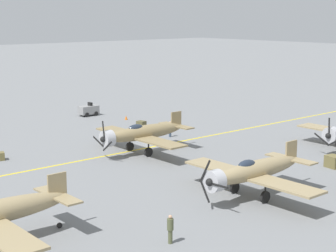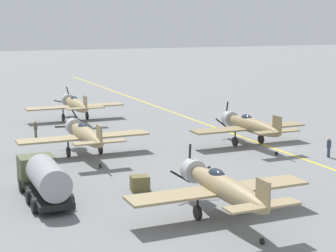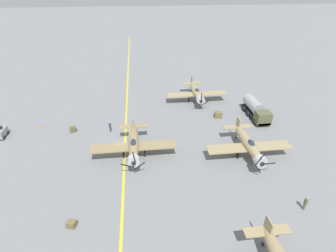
# 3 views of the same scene
# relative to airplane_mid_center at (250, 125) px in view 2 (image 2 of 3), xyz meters

# --- Properties ---
(ground_plane) EXTENTS (400.00, 400.00, 0.00)m
(ground_plane) POSITION_rel_airplane_mid_center_xyz_m (1.42, -2.39, -2.01)
(ground_plane) COLOR slate
(taxiway_stripe) EXTENTS (0.30, 160.00, 0.01)m
(taxiway_stripe) POSITION_rel_airplane_mid_center_xyz_m (1.42, -2.39, -2.01)
(taxiway_stripe) COLOR yellow
(taxiway_stripe) RESTS_ON ground
(airplane_mid_center) EXTENTS (12.00, 9.98, 3.79)m
(airplane_mid_center) POSITION_rel_airplane_mid_center_xyz_m (0.00, 0.00, 0.00)
(airplane_mid_center) COLOR #927E55
(airplane_mid_center) RESTS_ON ground
(airplane_near_left) EXTENTS (12.00, 9.98, 3.80)m
(airplane_near_left) POSITION_rel_airplane_mid_center_xyz_m (-12.68, -17.23, 0.00)
(airplane_near_left) COLOR tan
(airplane_near_left) RESTS_ON ground
(airplane_far_left) EXTENTS (12.00, 9.98, 3.77)m
(airplane_far_left) POSITION_rel_airplane_mid_center_xyz_m (-12.20, 20.73, 0.00)
(airplane_far_left) COLOR #9F8A61
(airplane_far_left) RESTS_ON ground
(airplane_mid_left) EXTENTS (12.00, 9.98, 3.65)m
(airplane_mid_left) POSITION_rel_airplane_mid_center_xyz_m (-16.08, 2.05, 0.00)
(airplane_mid_left) COLOR tan
(airplane_mid_left) RESTS_ON ground
(fuel_tanker) EXTENTS (2.67, 8.00, 2.98)m
(fuel_tanker) POSITION_rel_airplane_mid_center_xyz_m (-21.99, -9.13, -0.50)
(fuel_tanker) COLOR black
(fuel_tanker) RESTS_ON ground
(ground_crew_walking) EXTENTS (0.39, 0.39, 1.78)m
(ground_crew_walking) POSITION_rel_airplane_mid_center_xyz_m (3.89, -7.03, -1.04)
(ground_crew_walking) COLOR #334256
(ground_crew_walking) RESTS_ON ground
(ground_crew_inspecting) EXTENTS (0.39, 0.39, 1.78)m
(ground_crew_inspecting) POSITION_rel_airplane_mid_center_xyz_m (-18.66, 12.38, -1.04)
(ground_crew_inspecting) COLOR #515638
(ground_crew_inspecting) RESTS_ON ground
(supply_crate_by_tanker) EXTENTS (1.07, 0.98, 0.74)m
(supply_crate_by_tanker) POSITION_rel_airplane_mid_center_xyz_m (6.54, 11.73, -1.64)
(supply_crate_by_tanker) COLOR brown
(supply_crate_by_tanker) RESTS_ON ground
(supply_crate_mid_lane) EXTENTS (1.46, 1.28, 1.09)m
(supply_crate_mid_lane) POSITION_rel_airplane_mid_center_xyz_m (-15.28, -9.75, -1.47)
(supply_crate_mid_lane) COLOR brown
(supply_crate_mid_lane) RESTS_ON ground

